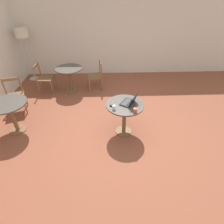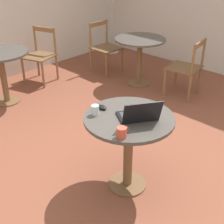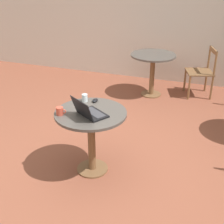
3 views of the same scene
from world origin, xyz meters
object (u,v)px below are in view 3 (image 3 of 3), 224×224
Objects in this scene: chair_far_right at (202,72)px; mouse at (95,100)px; laptop at (89,112)px; mug at (60,111)px; drinking_glass at (85,98)px; cafe_table_far at (153,63)px; cafe_table_near at (91,125)px.

chair_far_right reaches higher than mouse.
laptop is at bearing -77.02° from mouse.
drinking_glass reaches higher than mug.
cafe_table_far is at bearing 81.98° from drinking_glass.
laptop is (-0.12, -2.53, 0.20)m from cafe_table_far.
laptop reaches higher than mug.
laptop is 0.37m from drinking_glass.
mug is (-0.30, -0.08, -0.00)m from laptop.
laptop is 4.19× the size of mouse.
cafe_table_near is 0.22m from laptop.
drinking_glass is at bearing 75.21° from mug.
cafe_table_near is at bearing -109.61° from chair_far_right.
drinking_glass reaches higher than cafe_table_near.
mug reaches higher than cafe_table_far.
laptop is at bearing -58.50° from drinking_glass.
laptop is 3.69× the size of mug.
laptop reaches higher than drinking_glass.
mouse is (-1.03, -2.45, 0.33)m from chair_far_right.
mouse is at bearing 16.49° from drinking_glass.
cafe_table_far is 1.87× the size of laptop.
laptop reaches higher than chair_far_right.
mug is (-0.22, -0.43, 0.03)m from mouse.
chair_far_right is at bearing 67.25° from mouse.
mouse is 1.12× the size of drinking_glass.
cafe_table_far is 8.79× the size of drinking_glass.
cafe_table_near is at bearing -93.24° from cafe_table_far.
cafe_table_far is at bearing 84.83° from mouse.
chair_far_right is at bearing 71.36° from laptop.
cafe_table_near is 0.33m from mouse.
drinking_glass is at bearing -98.02° from cafe_table_far.
drinking_glass reaches higher than cafe_table_far.
mouse is at bearing -95.17° from cafe_table_far.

